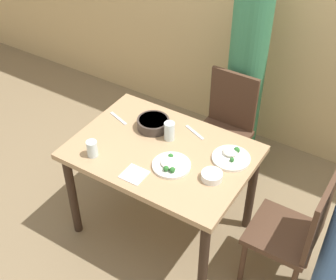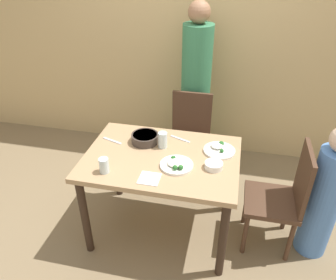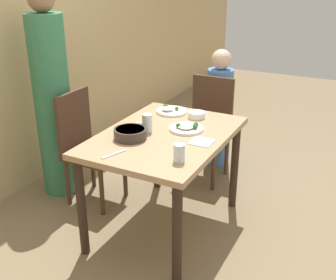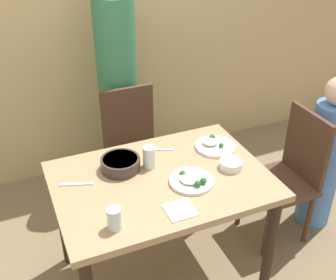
{
  "view_description": "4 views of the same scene",
  "coord_description": "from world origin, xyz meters",
  "px_view_note": "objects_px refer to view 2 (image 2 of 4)",
  "views": [
    {
      "loc": [
        1.23,
        -1.89,
        2.69
      ],
      "look_at": [
        0.05,
        -0.01,
        0.86
      ],
      "focal_mm": 50.0,
      "sensor_mm": 36.0,
      "label": 1
    },
    {
      "loc": [
        0.48,
        -1.94,
        2.13
      ],
      "look_at": [
        0.03,
        0.1,
        0.84
      ],
      "focal_mm": 35.0,
      "sensor_mm": 36.0,
      "label": 2
    },
    {
      "loc": [
        -2.34,
        -1.22,
        1.83
      ],
      "look_at": [
        -0.11,
        -0.08,
        0.76
      ],
      "focal_mm": 45.0,
      "sensor_mm": 36.0,
      "label": 3
    },
    {
      "loc": [
        -0.68,
        -1.69,
        2.09
      ],
      "look_at": [
        0.04,
        0.01,
        0.97
      ],
      "focal_mm": 45.0,
      "sensor_mm": 36.0,
      "label": 4
    }
  ],
  "objects_px": {
    "chair_child_spot": "(282,196)",
    "plate_rice_adult": "(219,149)",
    "person_child": "(324,198)",
    "person_adult": "(195,95)",
    "glass_water_tall": "(163,140)",
    "bowl_curry": "(145,138)",
    "chair_adult_spot": "(189,137)"
  },
  "relations": [
    {
      "from": "plate_rice_adult",
      "to": "glass_water_tall",
      "type": "relative_size",
      "value": 1.89
    },
    {
      "from": "person_child",
      "to": "plate_rice_adult",
      "type": "distance_m",
      "value": 0.84
    },
    {
      "from": "person_child",
      "to": "chair_adult_spot",
      "type": "bearing_deg",
      "value": 148.02
    },
    {
      "from": "chair_child_spot",
      "to": "plate_rice_adult",
      "type": "relative_size",
      "value": 3.76
    },
    {
      "from": "plate_rice_adult",
      "to": "glass_water_tall",
      "type": "height_order",
      "value": "glass_water_tall"
    },
    {
      "from": "person_child",
      "to": "plate_rice_adult",
      "type": "relative_size",
      "value": 4.62
    },
    {
      "from": "person_adult",
      "to": "bowl_curry",
      "type": "distance_m",
      "value": 0.93
    },
    {
      "from": "person_adult",
      "to": "person_child",
      "type": "height_order",
      "value": "person_adult"
    },
    {
      "from": "plate_rice_adult",
      "to": "glass_water_tall",
      "type": "bearing_deg",
      "value": -175.1
    },
    {
      "from": "person_child",
      "to": "chair_child_spot",
      "type": "bearing_deg",
      "value": -180.0
    },
    {
      "from": "person_child",
      "to": "bowl_curry",
      "type": "distance_m",
      "value": 1.4
    },
    {
      "from": "chair_adult_spot",
      "to": "bowl_curry",
      "type": "distance_m",
      "value": 0.71
    },
    {
      "from": "chair_adult_spot",
      "to": "bowl_curry",
      "type": "relative_size",
      "value": 4.16
    },
    {
      "from": "chair_child_spot",
      "to": "person_child",
      "type": "distance_m",
      "value": 0.29
    },
    {
      "from": "person_child",
      "to": "person_adult",
      "type": "bearing_deg",
      "value": 137.81
    },
    {
      "from": "chair_child_spot",
      "to": "plate_rice_adult",
      "type": "height_order",
      "value": "chair_child_spot"
    },
    {
      "from": "person_child",
      "to": "glass_water_tall",
      "type": "bearing_deg",
      "value": 176.74
    },
    {
      "from": "chair_adult_spot",
      "to": "plate_rice_adult",
      "type": "height_order",
      "value": "chair_adult_spot"
    },
    {
      "from": "bowl_curry",
      "to": "glass_water_tall",
      "type": "bearing_deg",
      "value": -15.03
    },
    {
      "from": "chair_adult_spot",
      "to": "person_adult",
      "type": "distance_m",
      "value": 0.44
    },
    {
      "from": "person_adult",
      "to": "glass_water_tall",
      "type": "bearing_deg",
      "value": -96.96
    },
    {
      "from": "person_adult",
      "to": "plate_rice_adult",
      "type": "xyz_separation_m",
      "value": [
        0.32,
        -0.9,
        -0.03
      ]
    },
    {
      "from": "glass_water_tall",
      "to": "bowl_curry",
      "type": "bearing_deg",
      "value": 164.97
    },
    {
      "from": "person_child",
      "to": "plate_rice_adult",
      "type": "xyz_separation_m",
      "value": [
        -0.79,
        0.11,
        0.24
      ]
    },
    {
      "from": "person_adult",
      "to": "bowl_curry",
      "type": "bearing_deg",
      "value": -106.68
    },
    {
      "from": "person_child",
      "to": "glass_water_tall",
      "type": "xyz_separation_m",
      "value": [
        -1.22,
        0.07,
        0.29
      ]
    },
    {
      "from": "chair_adult_spot",
      "to": "person_child",
      "type": "distance_m",
      "value": 1.31
    },
    {
      "from": "person_adult",
      "to": "person_child",
      "type": "bearing_deg",
      "value": -42.19
    },
    {
      "from": "plate_rice_adult",
      "to": "chair_adult_spot",
      "type": "bearing_deg",
      "value": 118.31
    },
    {
      "from": "chair_child_spot",
      "to": "bowl_curry",
      "type": "distance_m",
      "value": 1.13
    },
    {
      "from": "person_adult",
      "to": "bowl_curry",
      "type": "xyz_separation_m",
      "value": [
        -0.27,
        -0.89,
        -0.01
      ]
    },
    {
      "from": "plate_rice_adult",
      "to": "bowl_curry",
      "type": "bearing_deg",
      "value": 179.56
    }
  ]
}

